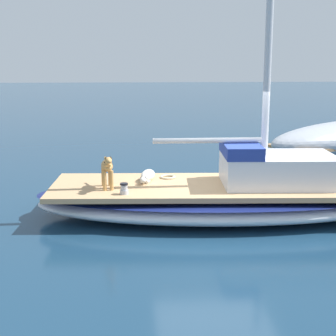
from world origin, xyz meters
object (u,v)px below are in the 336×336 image
(dog_white, at_px, (147,176))
(deck_winch, at_px, (124,189))
(sailboat_main, at_px, (217,200))
(coiled_rope, at_px, (168,177))
(mooring_buoy, at_px, (246,155))
(dog_tan, at_px, (107,167))

(dog_white, bearing_deg, deck_winch, -24.75)
(sailboat_main, relative_size, coiled_rope, 22.75)
(coiled_rope, bearing_deg, mooring_buoy, 149.57)
(sailboat_main, xyz_separation_m, deck_winch, (0.61, -1.86, 0.42))
(mooring_buoy, bearing_deg, sailboat_main, -18.79)
(sailboat_main, xyz_separation_m, dog_white, (-0.40, -1.40, 0.43))
(coiled_rope, distance_m, mooring_buoy, 5.51)
(sailboat_main, bearing_deg, deck_winch, -71.85)
(sailboat_main, distance_m, coiled_rope, 1.19)
(coiled_rope, height_order, mooring_buoy, coiled_rope)
(sailboat_main, relative_size, dog_white, 7.85)
(sailboat_main, distance_m, dog_tan, 2.31)
(dog_tan, relative_size, deck_winch, 4.47)
(dog_tan, xyz_separation_m, coiled_rope, (-0.79, 1.22, -0.40))
(deck_winch, bearing_deg, coiled_rope, 143.77)
(dog_white, bearing_deg, sailboat_main, 74.15)
(dog_tan, xyz_separation_m, mooring_buoy, (-5.53, 4.00, -0.86))
(mooring_buoy, bearing_deg, deck_winch, -31.69)
(mooring_buoy, bearing_deg, coiled_rope, -30.43)
(sailboat_main, height_order, dog_tan, dog_tan)
(deck_winch, height_order, coiled_rope, deck_winch)
(deck_winch, height_order, mooring_buoy, deck_winch)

